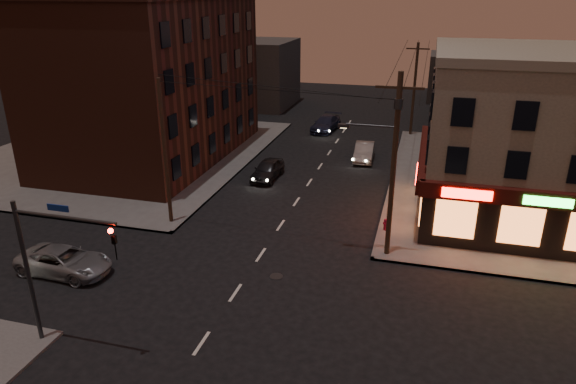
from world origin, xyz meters
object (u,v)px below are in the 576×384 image
(sedan_near, at_px, (268,169))
(fire_hydrant, at_px, (386,224))
(sedan_mid, at_px, (364,152))
(suv_cross, at_px, (64,261))
(sedan_far, at_px, (326,124))

(sedan_near, height_order, fire_hydrant, sedan_near)
(sedan_near, bearing_deg, sedan_mid, 47.12)
(fire_hydrant, bearing_deg, suv_cross, -149.25)
(sedan_far, height_order, fire_hydrant, sedan_far)
(suv_cross, height_order, sedan_far, sedan_far)
(suv_cross, distance_m, sedan_far, 32.96)
(sedan_near, relative_size, sedan_mid, 0.97)
(sedan_mid, xyz_separation_m, fire_hydrant, (3.14, -13.97, -0.18))
(sedan_far, relative_size, fire_hydrant, 7.00)
(suv_cross, xyz_separation_m, sedan_far, (7.40, 32.12, 0.06))
(sedan_far, bearing_deg, suv_cross, -95.94)
(sedan_far, xyz_separation_m, fire_hydrant, (8.30, -22.79, -0.20))
(sedan_near, height_order, sedan_far, sedan_far)
(suv_cross, distance_m, fire_hydrant, 18.26)
(sedan_mid, bearing_deg, sedan_far, 117.33)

